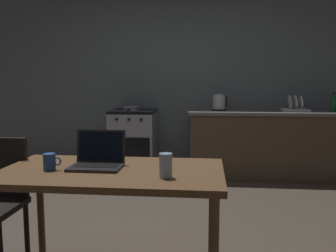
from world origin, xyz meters
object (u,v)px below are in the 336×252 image
Objects in this scene: dish_rack at (295,108)px; laptop at (97,160)px; stove_oven at (134,142)px; bottle at (334,103)px; frying_pan at (131,108)px; dining_table at (112,181)px; coffee_mug at (50,162)px; electric_kettle at (219,103)px; drinking_glass at (166,166)px.

laptop is at bearing -123.77° from dish_rack.
bottle reaches higher than stove_oven.
laptop is (0.31, -2.74, 0.35)m from stove_oven.
frying_pan reaches higher than stove_oven.
dining_table is 3.53m from bottle.
bottle is at bearing 48.67° from laptop.
dish_rack is at bearing 53.55° from coffee_mug.
coffee_mug is at bearing -171.68° from dining_table.
frying_pan is at bearing 96.42° from laptop.
bottle is 0.47m from dish_rack.
laptop is 0.94× the size of dish_rack.
coffee_mug is (-0.27, -0.10, 0.01)m from laptop.
stove_oven is 2.83m from dining_table.
electric_kettle reaches higher than dish_rack.
electric_kettle is at bearing 1.43° from frying_pan.
dining_table is 3.30m from dish_rack.
electric_kettle reaches higher than dining_table.
bottle is at bearing -1.97° from electric_kettle.
coffee_mug is 0.73m from drinking_glass.
frying_pan is 3.03m from drinking_glass.
laptop is (-0.10, 0.05, 0.12)m from dining_table.
dish_rack is at bearing -0.00° from electric_kettle.
electric_kettle reaches higher than laptop.
drinking_glass is at bearing -7.89° from coffee_mug.
dining_table is at bearing -121.78° from dish_rack.
dining_table is 3.44× the size of frying_pan.
stove_oven is at bearing -179.93° from dish_rack.
laptop is at bearing -130.47° from bottle.
frying_pan is 2.87× the size of drinking_glass.
bottle is (1.45, -0.05, 0.01)m from electric_kettle.
bottle is at bearing 51.34° from dining_table.
dining_table is at bearing -25.73° from laptop.
laptop is 1.29× the size of bottle.
laptop reaches higher than stove_oven.
bottle is 2.19× the size of coffee_mug.
coffee_mug is at bearing -126.45° from dish_rack.
electric_kettle is at bearing 180.00° from dish_rack.
frying_pan is 2.82m from coffee_mug.
dining_table is at bearing -104.89° from electric_kettle.
stove_oven is 2.20m from dish_rack.
coffee_mug is at bearing -89.09° from stove_oven.
laptop reaches higher than dining_table.
drinking_glass is at bearing -23.75° from dining_table.
stove_oven is 2.23× the size of frying_pan.
stove_oven is 2.62× the size of dish_rack.
laptop is at bearing 21.04° from coffee_mug.
bottle reaches higher than coffee_mug.
laptop is at bearing -107.16° from electric_kettle.
stove_oven is 0.47m from frying_pan.
frying_pan is 2.18m from dish_rack.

